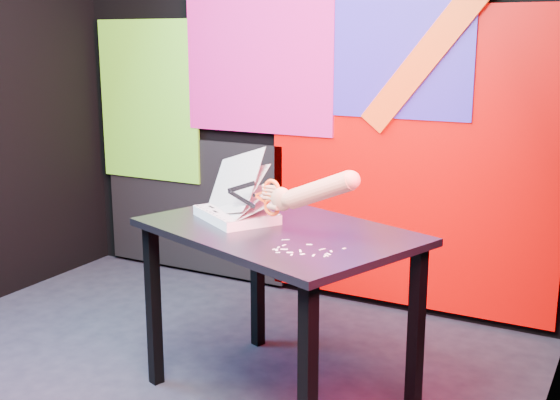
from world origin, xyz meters
The scene contains 7 objects.
room centered at (0.00, 0.00, 1.35)m, with size 3.01×3.01×2.71m.
backdrop centered at (0.06, 1.46, 0.96)m, with size 2.88×0.05×2.08m.
work_table centered at (0.50, 0.30, 0.65)m, with size 1.25×1.03×0.75m.
printout_stack centered at (0.28, 0.33, 0.78)m, with size 0.41×0.39×0.33m.
scissors centered at (0.50, 0.21, 0.89)m, with size 0.25×0.04×0.15m.
hand_forearm centered at (0.70, 0.19, 0.94)m, with size 0.41×0.11×0.19m.
paper_clippings centered at (0.72, 0.06, 0.75)m, with size 0.26×0.17×0.00m.
Camera 1 is at (1.77, -2.08, 1.49)m, focal length 45.00 mm.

